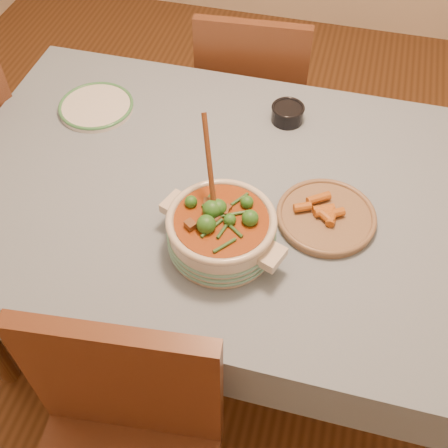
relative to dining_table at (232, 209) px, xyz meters
name	(u,v)px	position (x,y,z in m)	size (l,w,h in m)	color
floor	(230,319)	(0.00, 0.00, -0.66)	(4.50, 4.50, 0.00)	#4D2D16
dining_table	(232,209)	(0.00, 0.00, 0.00)	(1.68, 1.08, 0.76)	brown
stew_casserole	(221,229)	(0.02, -0.21, 0.16)	(0.36, 0.35, 0.34)	beige
white_plate	(96,106)	(-0.52, 0.24, 0.10)	(0.27, 0.27, 0.02)	silver
condiment_bowl	(288,113)	(0.10, 0.34, 0.12)	(0.11, 0.11, 0.06)	black
fried_plate	(326,215)	(0.28, -0.05, 0.11)	(0.28, 0.28, 0.05)	#89654C
chair_far	(253,95)	(-0.10, 0.75, -0.15)	(0.45, 0.45, 0.91)	brown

